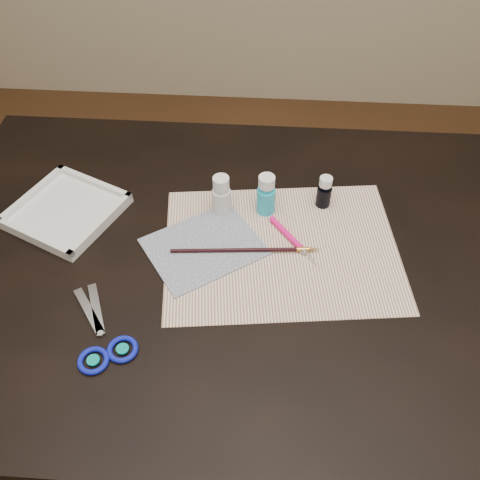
# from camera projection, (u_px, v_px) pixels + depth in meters

# --- Properties ---
(ground) EXTENTS (3.50, 3.50, 0.02)m
(ground) POSITION_uv_depth(u_px,v_px,m) (240.00, 418.00, 1.64)
(ground) COLOR #422614
(ground) RESTS_ON ground
(table) EXTENTS (1.30, 0.90, 0.75)m
(table) POSITION_uv_depth(u_px,v_px,m) (240.00, 353.00, 1.35)
(table) COLOR black
(table) RESTS_ON ground
(paper) EXTENTS (0.51, 0.41, 0.00)m
(paper) POSITION_uv_depth(u_px,v_px,m) (282.00, 248.00, 1.09)
(paper) COLOR white
(paper) RESTS_ON table
(canvas) EXTENTS (0.28, 0.27, 0.00)m
(canvas) POSITION_uv_depth(u_px,v_px,m) (204.00, 247.00, 1.09)
(canvas) COLOR #101B3A
(canvas) RESTS_ON paper
(paint_bottle_white) EXTENTS (0.04, 0.04, 0.10)m
(paint_bottle_white) POSITION_uv_depth(u_px,v_px,m) (221.00, 195.00, 1.13)
(paint_bottle_white) COLOR silver
(paint_bottle_white) RESTS_ON table
(paint_bottle_cyan) EXTENTS (0.04, 0.04, 0.10)m
(paint_bottle_cyan) POSITION_uv_depth(u_px,v_px,m) (266.00, 195.00, 1.13)
(paint_bottle_cyan) COLOR #25B3D3
(paint_bottle_cyan) RESTS_ON table
(paint_bottle_navy) EXTENTS (0.03, 0.03, 0.08)m
(paint_bottle_navy) POSITION_uv_depth(u_px,v_px,m) (324.00, 192.00, 1.15)
(paint_bottle_navy) COLOR black
(paint_bottle_navy) RESTS_ON table
(paintbrush) EXTENTS (0.31, 0.04, 0.01)m
(paintbrush) POSITION_uv_depth(u_px,v_px,m) (246.00, 250.00, 1.08)
(paintbrush) COLOR black
(paintbrush) RESTS_ON canvas
(craft_knife) EXTENTS (0.10, 0.13, 0.01)m
(craft_knife) POSITION_uv_depth(u_px,v_px,m) (293.00, 240.00, 1.10)
(craft_knife) COLOR #FF127B
(craft_knife) RESTS_ON paper
(scissors) EXTENTS (0.21, 0.24, 0.01)m
(scissors) POSITION_uv_depth(u_px,v_px,m) (94.00, 327.00, 0.96)
(scissors) COLOR silver
(scissors) RESTS_ON table
(palette_tray) EXTENTS (0.27, 0.27, 0.02)m
(palette_tray) POSITION_uv_depth(u_px,v_px,m) (66.00, 210.00, 1.15)
(palette_tray) COLOR white
(palette_tray) RESTS_ON table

